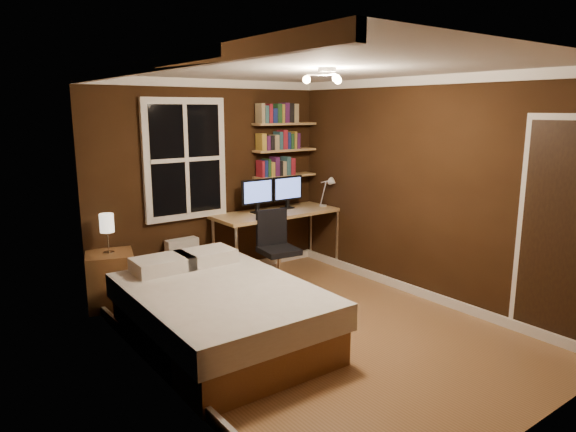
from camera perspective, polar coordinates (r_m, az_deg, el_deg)
floor at (r=5.21m, az=3.18°, el=-12.55°), size 4.20×4.20×0.00m
wall_back at (r=6.55m, az=-8.61°, el=3.81°), size 3.20×0.04×2.50m
wall_left at (r=4.01m, az=-14.43°, el=-1.49°), size 0.04×4.20×2.50m
wall_right at (r=5.97m, az=15.17°, el=2.77°), size 0.04×4.20×2.50m
ceiling at (r=4.76m, az=3.54°, el=16.06°), size 3.20×4.20×0.02m
window at (r=6.33m, az=-11.35°, el=6.18°), size 1.06×0.06×1.46m
door at (r=5.22m, az=28.44°, el=-2.04°), size 0.03×0.82×2.05m
ceiling_fixture at (r=4.68m, az=4.34°, el=14.90°), size 0.44×0.44×0.18m
bookshelf_lower at (r=7.02m, az=-0.35°, el=4.48°), size 0.92×0.22×0.03m
books_row_lower at (r=7.01m, az=-0.36°, el=5.53°), size 0.54×0.16×0.23m
bookshelf_middle at (r=6.99m, az=-0.36°, el=7.33°), size 0.92×0.22×0.03m
books_row_middle at (r=6.98m, az=-0.36°, el=8.39°), size 0.60×0.16×0.23m
bookshelf_upper at (r=6.97m, az=-0.36°, el=10.20°), size 0.92×0.22×0.03m
books_row_upper at (r=6.97m, az=-0.36°, el=11.27°), size 0.54×0.16×0.23m
bed at (r=4.86m, az=-7.56°, el=-10.65°), size 1.51×2.07×0.69m
nightstand at (r=6.00m, az=-19.08°, el=-6.73°), size 0.61×0.61×0.61m
bedside_lamp at (r=5.86m, az=-19.42°, el=-1.86°), size 0.15×0.15×0.44m
radiator at (r=6.45m, az=-11.63°, el=-5.09°), size 0.40×0.14×0.60m
desk at (r=6.76m, az=-1.16°, el=0.03°), size 1.74×0.65×0.83m
monitor_left at (r=6.63m, az=-3.43°, el=2.23°), size 0.46×0.12×0.44m
monitor_right at (r=6.91m, az=-0.05°, el=2.64°), size 0.46×0.12×0.44m
desk_lamp at (r=7.02m, az=4.37°, el=2.76°), size 0.14×0.32×0.44m
office_chair at (r=6.28m, az=-1.21°, el=-4.79°), size 0.52×0.52×0.94m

